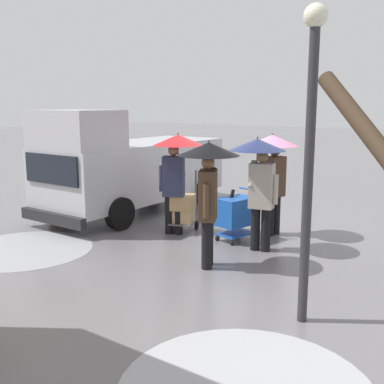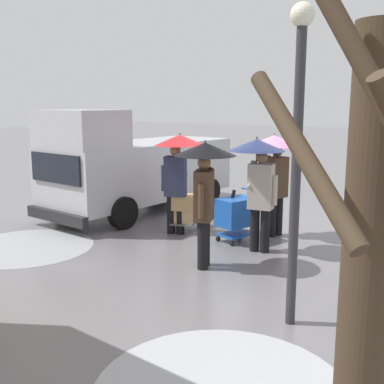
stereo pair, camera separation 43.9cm
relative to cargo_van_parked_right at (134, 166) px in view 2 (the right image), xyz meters
The scene contains 11 objects.
ground_plane 3.45m from the cargo_van_parked_right, behind, with size 90.00×90.00×0.00m, color slate.
slush_patch_under_van 3.71m from the cargo_van_parked_right, 96.99° to the left, with size 2.57×2.57×0.01m, color #999BA0.
cargo_van_parked_right is the anchor object (origin of this frame).
shopping_cart_vendor 3.57m from the cargo_van_parked_right, 168.81° to the left, with size 0.74×0.93×1.04m.
hand_dolly_boxes 2.44m from the cargo_van_parked_right, 160.73° to the left, with size 0.71×0.83×1.32m.
pedestrian_pink_side 4.46m from the cargo_van_parked_right, 148.97° to the left, with size 1.04×1.04×2.15m.
pedestrian_black_side 2.43m from the cargo_van_parked_right, 156.06° to the left, with size 1.04×1.04×2.15m.
pedestrian_white_side 3.90m from the cargo_van_parked_right, behind, with size 1.04×1.04×2.15m.
pedestrian_far_side 4.26m from the cargo_van_parked_right, 165.98° to the left, with size 1.04×1.04×2.15m.
bare_tree_near 10.03m from the cargo_van_parked_right, 139.97° to the left, with size 1.09×0.74×3.41m.
street_lamp 6.92m from the cargo_van_parked_right, 150.30° to the left, with size 0.28×0.28×3.86m.
Camera 2 is at (-5.03, 8.75, 2.74)m, focal length 44.04 mm.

